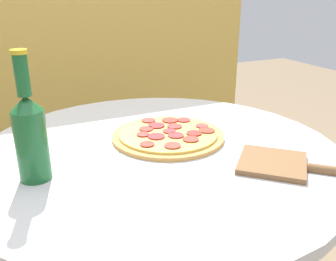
# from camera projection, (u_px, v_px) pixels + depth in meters

# --- Properties ---
(table) EXTENTS (0.87, 0.87, 0.75)m
(table) POSITION_uv_depth(u_px,v_px,m) (158.00, 217.00, 0.95)
(table) COLOR silver
(table) RESTS_ON ground_plane
(fence_panel) EXTENTS (1.78, 0.04, 1.63)m
(fence_panel) POSITION_uv_depth(u_px,v_px,m) (71.00, 56.00, 1.67)
(fence_panel) COLOR gold
(fence_panel) RESTS_ON ground_plane
(pizza) EXTENTS (0.28, 0.28, 0.02)m
(pizza) POSITION_uv_depth(u_px,v_px,m) (168.00, 135.00, 0.95)
(pizza) COLOR #C68E47
(pizza) RESTS_ON table
(beer_bottle) EXTENTS (0.06, 0.06, 0.26)m
(beer_bottle) POSITION_uv_depth(u_px,v_px,m) (30.00, 134.00, 0.72)
(beer_bottle) COLOR #195628
(beer_bottle) RESTS_ON table
(pizza_paddle) EXTENTS (0.27, 0.26, 0.02)m
(pizza_paddle) POSITION_uv_depth(u_px,v_px,m) (290.00, 165.00, 0.79)
(pizza_paddle) COLOR brown
(pizza_paddle) RESTS_ON table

